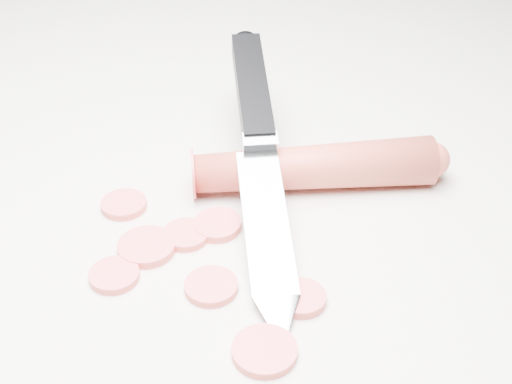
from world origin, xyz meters
The scene contains 12 objects.
ground centered at (0.00, 0.00, 0.00)m, with size 2.40×2.40×0.00m, color beige.
carrot centered at (0.03, 0.06, 0.02)m, with size 0.03×0.03×0.18m, color #BA382B.
carrot_slice_0 centered at (0.00, -0.02, 0.00)m, with size 0.03×0.03×0.01m, color #E74C53.
carrot_slice_1 centered at (0.00, -0.02, 0.00)m, with size 0.03×0.03×0.01m, color #E74C53.
carrot_slice_2 centered at (0.03, -0.07, 0.00)m, with size 0.04×0.04×0.01m, color #E74C53.
carrot_slice_3 centered at (-0.01, -0.04, 0.00)m, with size 0.03×0.03×0.01m, color #E74C53.
carrot_slice_4 centered at (0.09, -0.10, 0.00)m, with size 0.04×0.04×0.01m, color #E74C53.
carrot_slice_5 centered at (-0.07, -0.04, 0.00)m, with size 0.03×0.03×0.01m, color #E74C53.
carrot_slice_6 centered at (-0.03, -0.10, 0.00)m, with size 0.03×0.03×0.01m, color #E74C53.
carrot_slice_7 centered at (0.09, -0.05, 0.00)m, with size 0.03×0.03×0.01m, color #E74C53.
carrot_slice_8 centered at (-0.03, -0.07, 0.00)m, with size 0.04×0.04×0.01m, color #E74C53.
kitchen_knife centered at (0.01, 0.03, 0.04)m, with size 0.21×0.25×0.08m, color silver, non-canonical shape.
Camera 1 is at (0.24, -0.33, 0.33)m, focal length 50.00 mm.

